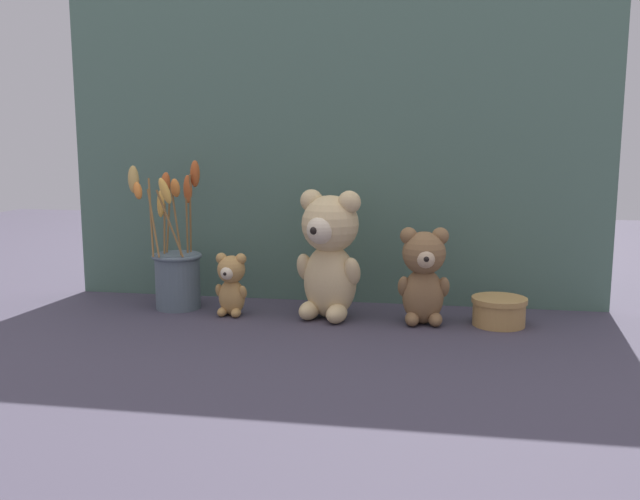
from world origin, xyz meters
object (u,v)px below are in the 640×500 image
(teddy_bear_large, at_px, (329,252))
(teddy_bear_small, at_px, (231,283))
(flower_vase, at_px, (176,268))
(teddy_bear_medium, at_px, (424,274))
(decorative_tin_tall, at_px, (499,311))

(teddy_bear_large, xyz_separation_m, teddy_bear_small, (-0.21, -0.01, -0.07))
(teddy_bear_large, distance_m, teddy_bear_small, 0.22)
(teddy_bear_small, distance_m, flower_vase, 0.14)
(teddy_bear_medium, height_order, decorative_tin_tall, teddy_bear_medium)
(decorative_tin_tall, bearing_deg, teddy_bear_medium, -176.28)
(teddy_bear_medium, bearing_deg, decorative_tin_tall, 3.72)
(teddy_bear_large, relative_size, decorative_tin_tall, 2.43)
(flower_vase, bearing_deg, decorative_tin_tall, -2.06)
(teddy_bear_large, height_order, flower_vase, flower_vase)
(flower_vase, xyz_separation_m, decorative_tin_tall, (0.69, -0.02, -0.06))
(teddy_bear_medium, bearing_deg, teddy_bear_small, -179.43)
(teddy_bear_medium, distance_m, flower_vase, 0.54)
(teddy_bear_medium, relative_size, flower_vase, 0.60)
(teddy_bear_small, bearing_deg, flower_vase, 164.23)
(teddy_bear_small, relative_size, flower_vase, 0.41)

